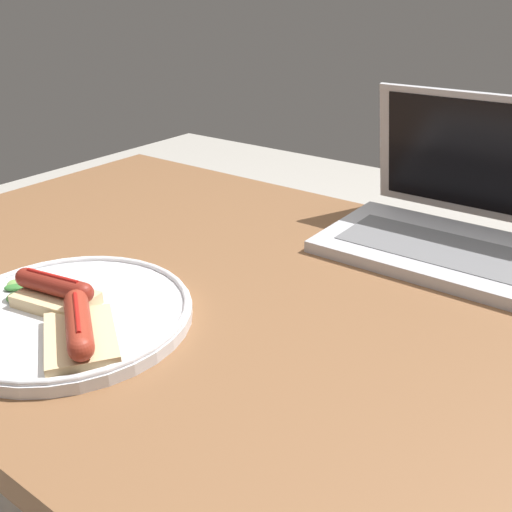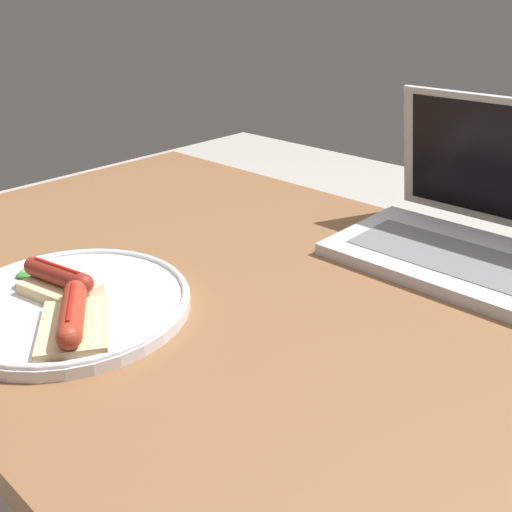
# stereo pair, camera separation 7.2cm
# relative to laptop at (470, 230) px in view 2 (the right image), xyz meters

# --- Properties ---
(desk) EXTENTS (1.45, 0.77, 0.75)m
(desk) POSITION_rel_laptop_xyz_m (-0.07, -0.29, -0.10)
(desk) COLOR brown
(desk) RESTS_ON ground_plane
(laptop) EXTENTS (0.34, 0.27, 0.23)m
(laptop) POSITION_rel_laptop_xyz_m (0.00, 0.00, 0.00)
(laptop) COLOR #B7B7BC
(laptop) RESTS_ON desk
(plate) EXTENTS (0.29, 0.29, 0.02)m
(plate) POSITION_rel_laptop_xyz_m (-0.29, -0.49, -0.03)
(plate) COLOR silver
(plate) RESTS_ON desk
(sausage_toast_left) EXTENTS (0.11, 0.08, 0.04)m
(sausage_toast_left) POSITION_rel_laptop_xyz_m (-0.32, -0.49, -0.01)
(sausage_toast_left) COLOR #D6B784
(sausage_toast_left) RESTS_ON plate
(sausage_toast_middle) EXTENTS (0.14, 0.13, 0.04)m
(sausage_toast_middle) POSITION_rel_laptop_xyz_m (-0.22, -0.52, -0.01)
(sausage_toast_middle) COLOR #D6B784
(sausage_toast_middle) RESTS_ON plate
(salad_pile) EXTENTS (0.07, 0.07, 0.01)m
(salad_pile) POSITION_rel_laptop_xyz_m (-0.39, -0.49, -0.02)
(salad_pile) COLOR #4C8E3D
(salad_pile) RESTS_ON plate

